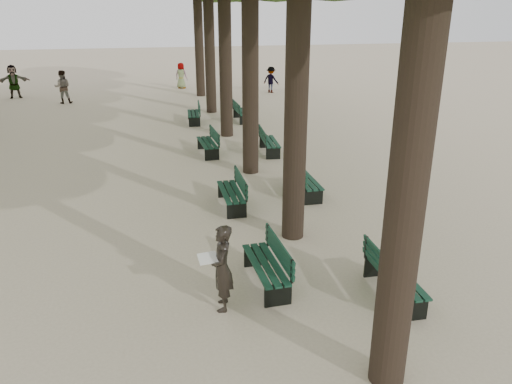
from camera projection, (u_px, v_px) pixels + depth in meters
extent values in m
plane|color=beige|center=(259.00, 314.00, 8.97)|extent=(120.00, 120.00, 0.00)
cylinder|color=#33261C|center=(414.00, 133.00, 6.11)|extent=(0.52, 0.52, 7.50)
cylinder|color=#33261C|center=(297.00, 78.00, 10.68)|extent=(0.52, 0.52, 7.50)
cylinder|color=#33261C|center=(250.00, 56.00, 15.26)|extent=(0.52, 0.52, 7.50)
cylinder|color=#33261C|center=(225.00, 44.00, 19.83)|extent=(0.52, 0.52, 7.50)
cylinder|color=#33261C|center=(209.00, 36.00, 24.40)|extent=(0.52, 0.52, 7.50)
cylinder|color=#33261C|center=(198.00, 31.00, 28.97)|extent=(0.52, 0.52, 7.50)
cube|color=black|center=(265.00, 274.00, 9.86)|extent=(0.61, 1.82, 0.45)
cube|color=black|center=(265.00, 264.00, 9.78)|extent=(0.63, 1.82, 0.04)
cube|color=black|center=(279.00, 250.00, 9.75)|extent=(0.13, 1.80, 0.40)
cube|color=black|center=(231.00, 199.00, 13.63)|extent=(0.53, 1.80, 0.45)
cube|color=black|center=(231.00, 192.00, 13.55)|extent=(0.55, 1.80, 0.04)
cube|color=black|center=(241.00, 182.00, 13.51)|extent=(0.05, 1.80, 0.40)
cube|color=black|center=(207.00, 148.00, 18.43)|extent=(0.63, 1.83, 0.45)
cube|color=black|center=(207.00, 143.00, 18.35)|extent=(0.65, 1.83, 0.04)
cube|color=black|center=(214.00, 135.00, 18.32)|extent=(0.15, 1.80, 0.40)
cube|color=black|center=(194.00, 118.00, 23.31)|extent=(0.63, 1.83, 0.45)
cube|color=black|center=(193.00, 113.00, 23.23)|extent=(0.65, 1.83, 0.04)
cube|color=black|center=(199.00, 107.00, 23.17)|extent=(0.15, 1.80, 0.40)
cube|color=black|center=(395.00, 286.00, 9.45)|extent=(0.55, 1.81, 0.45)
cube|color=black|center=(396.00, 276.00, 9.37)|extent=(0.57, 1.81, 0.04)
cube|color=black|center=(383.00, 264.00, 9.22)|extent=(0.07, 1.80, 0.40)
cube|color=black|center=(306.00, 187.00, 14.52)|extent=(0.52, 1.80, 0.45)
cube|color=black|center=(306.00, 180.00, 14.44)|extent=(0.54, 1.80, 0.04)
cube|color=black|center=(297.00, 172.00, 14.29)|extent=(0.04, 1.80, 0.40)
cube|color=black|center=(270.00, 147.00, 18.57)|extent=(0.64, 1.83, 0.45)
cube|color=black|center=(270.00, 141.00, 18.49)|extent=(0.66, 1.83, 0.04)
cube|color=black|center=(263.00, 135.00, 18.35)|extent=(0.16, 1.80, 0.40)
cube|color=black|center=(242.00, 116.00, 23.68)|extent=(0.55, 1.81, 0.45)
cube|color=black|center=(242.00, 112.00, 23.60)|extent=(0.57, 1.81, 0.04)
cube|color=black|center=(236.00, 106.00, 23.44)|extent=(0.07, 1.80, 0.40)
imported|color=black|center=(222.00, 268.00, 8.89)|extent=(0.42, 0.70, 1.64)
cube|color=white|center=(208.00, 258.00, 8.76)|extent=(0.37, 0.29, 0.12)
imported|color=#262628|center=(181.00, 76.00, 32.65)|extent=(0.86, 0.68, 1.65)
imported|color=#262628|center=(14.00, 82.00, 29.23)|extent=(1.82, 0.83, 1.92)
imported|color=#262628|center=(300.00, 79.00, 31.03)|extent=(0.68, 1.05, 1.70)
imported|color=#262628|center=(271.00, 80.00, 31.11)|extent=(0.97, 0.92, 1.59)
imported|color=#262628|center=(63.00, 87.00, 27.67)|extent=(0.89, 0.39, 1.81)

